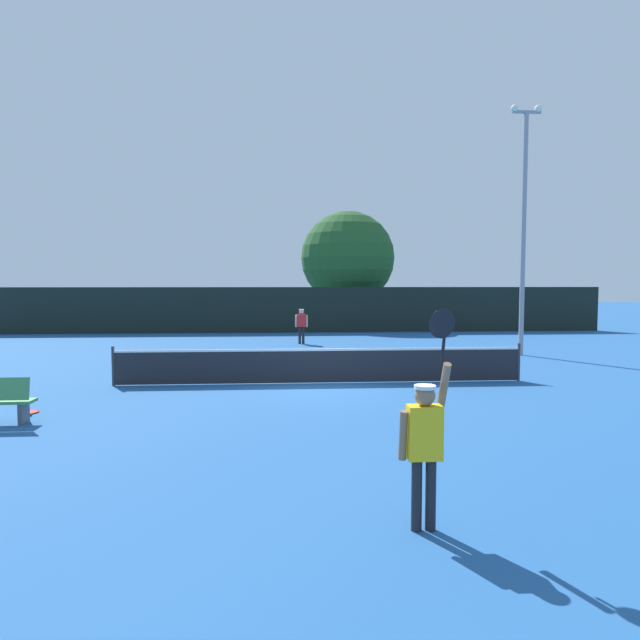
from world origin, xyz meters
name	(u,v)px	position (x,y,z in m)	size (l,w,h in m)	color
ground_plane	(321,383)	(0.00, 0.00, 0.00)	(120.00, 120.00, 0.00)	#235693
tennis_net	(321,365)	(0.00, 0.00, 0.51)	(11.30, 0.08, 1.07)	#232328
perimeter_fence	(301,310)	(0.00, 15.71, 1.26)	(34.16, 0.12, 2.52)	black
player_serving	(425,434)	(0.51, -9.24, 1.09)	(0.68, 0.39, 2.50)	yellow
player_receiving	(301,323)	(-0.18, 9.95, 0.96)	(0.57, 0.23, 1.57)	red
tennis_ball	(431,384)	(2.95, -0.51, 0.03)	(0.07, 0.07, 0.07)	#CCE033
spare_racket	(31,412)	(-6.43, -3.11, 0.02)	(0.28, 0.52, 0.04)	black
light_pole	(524,216)	(8.06, 5.45, 5.27)	(1.18, 0.28, 9.39)	gray
large_tree	(348,258)	(3.05, 19.43, 4.28)	(5.78, 5.78, 7.18)	brown
parked_car_near	(329,312)	(2.14, 22.75, 0.78)	(2.40, 4.40, 1.69)	white
parked_car_mid	(441,311)	(9.96, 22.84, 0.78)	(2.32, 4.37, 1.69)	#B7B7BC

